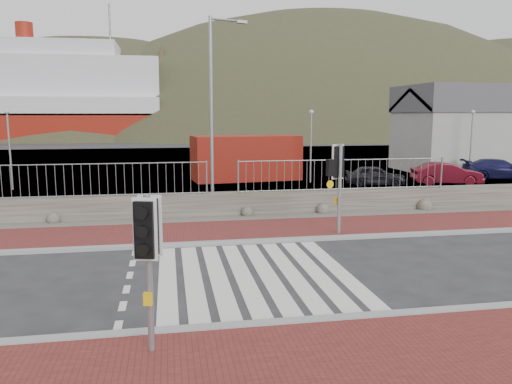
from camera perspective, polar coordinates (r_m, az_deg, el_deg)
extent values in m
plane|color=#28282B|center=(12.29, -0.11, -9.47)|extent=(220.00, 220.00, 0.00)
cube|color=maroon|center=(7.79, 6.67, -20.58)|extent=(40.00, 4.00, 0.08)
cube|color=maroon|center=(16.56, -2.80, -4.50)|extent=(40.00, 3.00, 0.08)
cube|color=gray|center=(9.52, 3.11, -14.77)|extent=(40.00, 0.25, 0.12)
cube|color=gray|center=(15.12, -2.08, -5.76)|extent=(40.00, 0.25, 0.12)
cube|color=silver|center=(12.12, -10.08, -9.84)|extent=(0.42, 5.60, 0.01)
cube|color=silver|center=(12.13, -7.21, -9.75)|extent=(0.42, 5.60, 0.01)
cube|color=silver|center=(12.17, -4.35, -9.65)|extent=(0.42, 5.60, 0.01)
cube|color=silver|center=(12.24, -1.51, -9.51)|extent=(0.42, 5.60, 0.01)
cube|color=silver|center=(12.34, 1.28, -9.36)|extent=(0.42, 5.60, 0.01)
cube|color=silver|center=(12.46, 4.02, -9.19)|extent=(0.42, 5.60, 0.01)
cube|color=silver|center=(12.62, 6.70, -9.00)|extent=(0.42, 5.60, 0.01)
cube|color=silver|center=(12.80, 9.31, -8.80)|extent=(0.42, 5.60, 0.01)
cube|color=#59544C|center=(18.50, -3.58, -3.12)|extent=(40.00, 1.50, 0.06)
cube|color=#4D473F|center=(19.20, -3.86, -1.40)|extent=(40.00, 0.60, 0.90)
cylinder|color=gray|center=(18.93, -18.49, 3.06)|extent=(8.40, 0.04, 0.04)
cylinder|color=gray|center=(18.84, -5.66, 1.61)|extent=(0.07, 0.07, 1.20)
cylinder|color=gray|center=(19.92, 10.02, 3.65)|extent=(8.40, 0.04, 0.04)
cylinder|color=gray|center=(18.97, -2.05, 1.70)|extent=(0.07, 0.07, 1.20)
cylinder|color=gray|center=(21.78, 20.43, 2.07)|extent=(0.07, 0.07, 1.20)
cube|color=#4C4C4F|center=(39.63, -7.08, 3.20)|extent=(120.00, 40.00, 0.50)
cube|color=#3F4C54|center=(74.52, -8.51, 5.79)|extent=(220.00, 50.00, 0.05)
cube|color=silver|center=(81.15, -21.86, 11.86)|extent=(30.00, 12.00, 6.00)
cube|color=silver|center=(81.50, -22.03, 14.67)|extent=(18.00, 10.00, 2.50)
cylinder|color=maroon|center=(82.69, -24.95, 16.15)|extent=(2.40, 2.40, 3.00)
cylinder|color=gray|center=(80.86, -16.37, 17.86)|extent=(0.30, 0.30, 6.00)
cube|color=#9E9E99|center=(38.38, 25.09, 5.24)|extent=(12.00, 6.00, 4.00)
cube|color=#4C4C51|center=(38.35, 25.38, 9.57)|extent=(12.20, 6.20, 1.80)
ellipsoid|color=#303721|center=(103.04, -17.05, -4.93)|extent=(106.40, 68.40, 76.00)
ellipsoid|color=#303721|center=(108.60, 7.58, -7.18)|extent=(140.00, 90.00, 100.00)
ellipsoid|color=#303721|center=(127.98, 27.25, -2.89)|extent=(112.00, 72.00, 80.00)
cylinder|color=gray|center=(8.20, -12.09, -9.44)|extent=(0.10, 0.10, 2.63)
cube|color=#E3B00D|center=(8.31, -12.02, -11.59)|extent=(0.15, 0.11, 0.21)
cube|color=black|center=(7.99, -12.28, -3.98)|extent=(0.42, 0.32, 0.99)
sphere|color=#0CE53F|center=(8.05, -12.21, -5.94)|extent=(0.14, 0.14, 0.14)
cylinder|color=gray|center=(16.09, 9.54, 0.20)|extent=(0.12, 0.12, 2.95)
cube|color=#E3B00D|center=(16.15, 9.51, -1.09)|extent=(0.16, 0.12, 0.23)
cube|color=black|center=(15.98, 9.62, 3.38)|extent=(0.47, 0.36, 1.11)
sphere|color=#0CE53F|center=(16.01, 9.59, 2.25)|extent=(0.16, 0.16, 0.16)
cube|color=black|center=(15.79, 8.51, 2.77)|extent=(0.27, 0.22, 0.53)
cylinder|color=gray|center=(19.66, -5.11, 8.55)|extent=(0.13, 0.13, 7.54)
cylinder|color=gray|center=(20.25, -3.45, 19.04)|extent=(1.28, 0.50, 0.08)
cube|color=beige|center=(20.54, -1.69, 18.85)|extent=(0.47, 0.33, 0.11)
cube|color=maroon|center=(29.79, -1.18, 3.94)|extent=(6.54, 3.33, 2.62)
imported|color=black|center=(28.11, 13.46, 1.85)|extent=(3.49, 2.22, 1.11)
imported|color=#570C18|center=(29.57, 20.95, 1.96)|extent=(3.92, 2.08, 1.23)
imported|color=#14133D|center=(33.29, 26.03, 2.35)|extent=(4.52, 2.79, 1.22)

